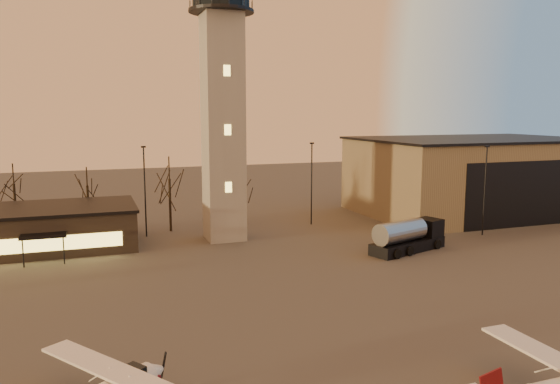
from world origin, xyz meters
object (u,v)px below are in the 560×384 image
(control_tower, at_px, (223,88))
(hangar, at_px, (473,176))
(terminal, at_px, (4,230))
(fuel_truck, at_px, (408,239))

(control_tower, relative_size, hangar, 1.07)
(terminal, bearing_deg, hangar, 1.97)
(control_tower, distance_m, terminal, 26.24)
(hangar, bearing_deg, terminal, -178.03)
(hangar, bearing_deg, fuel_truck, -142.53)
(fuel_truck, bearing_deg, control_tower, 126.31)
(control_tower, bearing_deg, terminal, 174.85)
(fuel_truck, bearing_deg, hangar, 19.26)
(control_tower, height_order, fuel_truck, control_tower)
(hangar, distance_m, terminal, 58.11)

